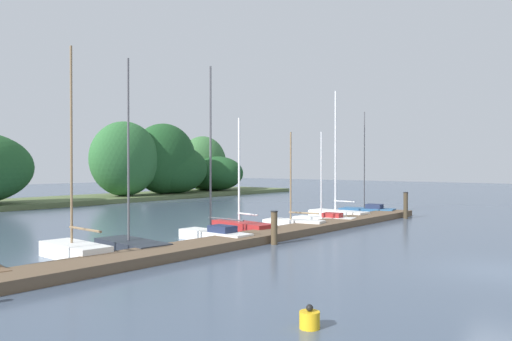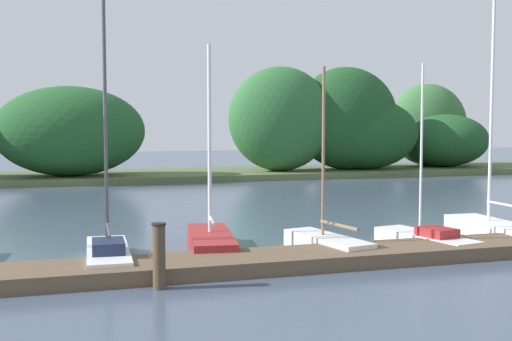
{
  "view_description": "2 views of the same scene",
  "coord_description": "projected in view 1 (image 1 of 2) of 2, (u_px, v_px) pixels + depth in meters",
  "views": [
    {
      "loc": [
        -17.15,
        -3.95,
        3.33
      ],
      "look_at": [
        0.9,
        10.84,
        3.06
      ],
      "focal_mm": 35.81,
      "sensor_mm": 36.0,
      "label": 1
    },
    {
      "loc": [
        -2.13,
        -4.18,
        3.45
      ],
      "look_at": [
        2.47,
        10.83,
        2.32
      ],
      "focal_mm": 44.2,
      "sensor_mm": 36.0,
      "label": 2
    }
  ],
  "objects": [
    {
      "name": "dock_pier",
      "position": [
        256.0,
        237.0,
        22.19
      ],
      "size": [
        29.83,
        1.8,
        0.35
      ],
      "color": "brown",
      "rests_on": "ground"
    },
    {
      "name": "sailboat_8",
      "position": [
        337.0,
        212.0,
        31.73
      ],
      "size": [
        1.3,
        3.97,
        7.92
      ],
      "rotation": [
        0.0,
        0.0,
        1.54
      ],
      "color": "white",
      "rests_on": "ground"
    },
    {
      "name": "mooring_piling_2",
      "position": [
        406.0,
        205.0,
        31.49
      ],
      "size": [
        0.31,
        0.31,
        1.64
      ],
      "color": "#3D3323",
      "rests_on": "ground"
    },
    {
      "name": "far_shore",
      "position": [
        92.0,
        169.0,
        45.29
      ],
      "size": [
        68.23,
        8.41,
        7.46
      ],
      "color": "#56663D",
      "rests_on": "ground"
    },
    {
      "name": "sailboat_4",
      "position": [
        213.0,
        232.0,
        22.27
      ],
      "size": [
        1.14,
        3.96,
        7.64
      ],
      "rotation": [
        0.0,
        0.0,
        1.53
      ],
      "color": "white",
      "rests_on": "ground"
    },
    {
      "name": "sailboat_9",
      "position": [
        367.0,
        210.0,
        33.92
      ],
      "size": [
        1.88,
        3.76,
        6.84
      ],
      "rotation": [
        0.0,
        0.0,
        1.79
      ],
      "color": "#285684",
      "rests_on": "ground"
    },
    {
      "name": "sailboat_2",
      "position": [
        73.0,
        248.0,
        18.09
      ],
      "size": [
        1.3,
        3.49,
        7.55
      ],
      "rotation": [
        0.0,
        0.0,
        1.52
      ],
      "color": "white",
      "rests_on": "ground"
    },
    {
      "name": "ground",
      "position": [
        508.0,
        272.0,
        15.81
      ],
      "size": [
        160.0,
        160.0,
        0.0
      ],
      "primitive_type": "plane",
      "color": "#425166"
    },
    {
      "name": "sailboat_7",
      "position": [
        324.0,
        219.0,
        28.94
      ],
      "size": [
        1.65,
        3.68,
        5.2
      ],
      "rotation": [
        0.0,
        0.0,
        1.77
      ],
      "color": "white",
      "rests_on": "ground"
    },
    {
      "name": "sailboat_5",
      "position": [
        240.0,
        226.0,
        24.98
      ],
      "size": [
        1.6,
        3.91,
        5.63
      ],
      "rotation": [
        0.0,
        0.0,
        1.43
      ],
      "color": "maroon",
      "rests_on": "ground"
    },
    {
      "name": "mooring_piling_1",
      "position": [
        274.0,
        228.0,
        21.25
      ],
      "size": [
        0.31,
        0.31,
        1.4
      ],
      "color": "#4C3D28",
      "rests_on": "ground"
    },
    {
      "name": "sailboat_3",
      "position": [
        130.0,
        243.0,
        19.84
      ],
      "size": [
        1.72,
        3.84,
        7.48
      ],
      "rotation": [
        0.0,
        0.0,
        1.47
      ],
      "color": "#232833",
      "rests_on": "ground"
    },
    {
      "name": "sailboat_6",
      "position": [
        292.0,
        223.0,
        26.6
      ],
      "size": [
        1.5,
        3.38,
        5.03
      ],
      "rotation": [
        0.0,
        0.0,
        1.77
      ],
      "color": "white",
      "rests_on": "ground"
    },
    {
      "name": "channel_buoy_0",
      "position": [
        310.0,
        319.0,
        10.36
      ],
      "size": [
        0.42,
        0.42,
        0.49
      ],
      "color": "gold",
      "rests_on": "ground"
    }
  ]
}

